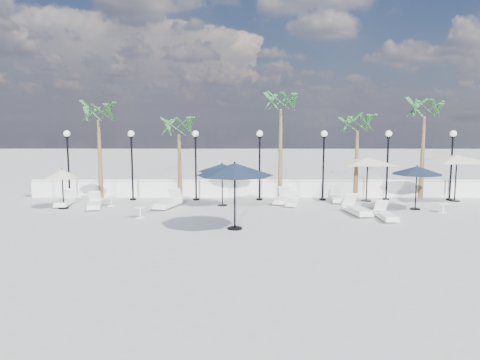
{
  "coord_description": "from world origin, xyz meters",
  "views": [
    {
      "loc": [
        -0.98,
        -18.99,
        4.5
      ],
      "look_at": [
        -1.06,
        3.61,
        1.5
      ],
      "focal_mm": 35.0,
      "sensor_mm": 36.0,
      "label": 1
    }
  ],
  "objects_px": {
    "parasol_navy_left": "(235,170)",
    "lounger_5": "(292,201)",
    "lounger_6": "(386,215)",
    "lounger_7": "(357,209)",
    "parasol_navy_right": "(417,170)",
    "parasol_cream_small": "(62,174)",
    "lounger_3": "(282,199)",
    "lounger_2": "(94,204)",
    "parasol_cream_sq_b": "(368,157)",
    "parasol_navy_mid": "(222,168)",
    "lounger_4": "(336,198)",
    "lounger_0": "(168,202)",
    "lounger_1": "(65,201)",
    "parasol_cream_sq_a": "(457,155)"
  },
  "relations": [
    {
      "from": "lounger_1",
      "to": "lounger_3",
      "type": "xyz_separation_m",
      "value": [
        11.26,
        0.77,
        0.0
      ]
    },
    {
      "from": "lounger_3",
      "to": "lounger_5",
      "type": "relative_size",
      "value": 1.17
    },
    {
      "from": "lounger_2",
      "to": "parasol_cream_small",
      "type": "height_order",
      "value": "parasol_cream_small"
    },
    {
      "from": "parasol_navy_left",
      "to": "lounger_5",
      "type": "bearing_deg",
      "value": 60.87
    },
    {
      "from": "lounger_4",
      "to": "parasol_navy_right",
      "type": "distance_m",
      "value": 4.41
    },
    {
      "from": "parasol_cream_sq_b",
      "to": "parasol_cream_small",
      "type": "xyz_separation_m",
      "value": [
        -15.73,
        -2.22,
        -0.66
      ]
    },
    {
      "from": "lounger_0",
      "to": "lounger_6",
      "type": "bearing_deg",
      "value": 2.32
    },
    {
      "from": "lounger_7",
      "to": "parasol_cream_small",
      "type": "xyz_separation_m",
      "value": [
        -14.32,
        1.41,
        1.47
      ]
    },
    {
      "from": "lounger_6",
      "to": "parasol_navy_mid",
      "type": "height_order",
      "value": "parasol_navy_mid"
    },
    {
      "from": "lounger_2",
      "to": "parasol_navy_mid",
      "type": "relative_size",
      "value": 0.79
    },
    {
      "from": "parasol_cream_sq_b",
      "to": "lounger_1",
      "type": "bearing_deg",
      "value": -174.68
    },
    {
      "from": "parasol_cream_sq_a",
      "to": "lounger_0",
      "type": "bearing_deg",
      "value": -172.64
    },
    {
      "from": "lounger_5",
      "to": "parasol_navy_mid",
      "type": "height_order",
      "value": "parasol_navy_mid"
    },
    {
      "from": "lounger_7",
      "to": "lounger_6",
      "type": "bearing_deg",
      "value": -59.35
    },
    {
      "from": "parasol_navy_left",
      "to": "parasol_cream_small",
      "type": "bearing_deg",
      "value": 153.48
    },
    {
      "from": "lounger_2",
      "to": "parasol_navy_mid",
      "type": "bearing_deg",
      "value": -6.87
    },
    {
      "from": "parasol_navy_mid",
      "to": "parasol_cream_sq_b",
      "type": "relative_size",
      "value": 0.48
    },
    {
      "from": "lounger_5",
      "to": "parasol_cream_small",
      "type": "relative_size",
      "value": 0.85
    },
    {
      "from": "parasol_navy_right",
      "to": "parasol_cream_small",
      "type": "distance_m",
      "value": 17.52
    },
    {
      "from": "lounger_0",
      "to": "lounger_6",
      "type": "xyz_separation_m",
      "value": [
        10.12,
        -2.78,
        -0.04
      ]
    },
    {
      "from": "parasol_navy_left",
      "to": "parasol_navy_mid",
      "type": "relative_size",
      "value": 1.26
    },
    {
      "from": "lounger_4",
      "to": "lounger_0",
      "type": "bearing_deg",
      "value": -165.65
    },
    {
      "from": "lounger_0",
      "to": "parasol_cream_small",
      "type": "xyz_separation_m",
      "value": [
        -5.22,
        -0.24,
        1.46
      ]
    },
    {
      "from": "lounger_1",
      "to": "parasol_cream_sq_a",
      "type": "bearing_deg",
      "value": -0.82
    },
    {
      "from": "parasol_navy_mid",
      "to": "lounger_5",
      "type": "bearing_deg",
      "value": 0.79
    },
    {
      "from": "lounger_3",
      "to": "parasol_navy_left",
      "type": "height_order",
      "value": "parasol_navy_left"
    },
    {
      "from": "lounger_1",
      "to": "lounger_6",
      "type": "relative_size",
      "value": 1.04
    },
    {
      "from": "parasol_cream_small",
      "to": "parasol_navy_mid",
      "type": "bearing_deg",
      "value": 6.2
    },
    {
      "from": "parasol_navy_mid",
      "to": "lounger_1",
      "type": "bearing_deg",
      "value": -179.12
    },
    {
      "from": "lounger_4",
      "to": "parasol_cream_sq_b",
      "type": "height_order",
      "value": "parasol_cream_sq_b"
    },
    {
      "from": "lounger_2",
      "to": "lounger_4",
      "type": "relative_size",
      "value": 1.04
    },
    {
      "from": "lounger_0",
      "to": "parasol_cream_sq_b",
      "type": "height_order",
      "value": "parasol_cream_sq_b"
    },
    {
      "from": "lounger_6",
      "to": "parasol_cream_small",
      "type": "height_order",
      "value": "parasol_cream_small"
    },
    {
      "from": "lounger_3",
      "to": "parasol_navy_right",
      "type": "bearing_deg",
      "value": 1.22
    },
    {
      "from": "lounger_4",
      "to": "parasol_navy_left",
      "type": "relative_size",
      "value": 0.6
    },
    {
      "from": "parasol_navy_mid",
      "to": "parasol_navy_left",
      "type": "bearing_deg",
      "value": -82.05
    },
    {
      "from": "parasol_navy_right",
      "to": "parasol_cream_sq_b",
      "type": "xyz_separation_m",
      "value": [
        -1.79,
        2.39,
        0.44
      ]
    },
    {
      "from": "lounger_1",
      "to": "lounger_6",
      "type": "distance_m",
      "value": 15.89
    },
    {
      "from": "lounger_6",
      "to": "lounger_7",
      "type": "height_order",
      "value": "lounger_7"
    },
    {
      "from": "lounger_2",
      "to": "parasol_navy_left",
      "type": "xyz_separation_m",
      "value": [
        7.11,
        -4.33,
        2.21
      ]
    },
    {
      "from": "lounger_3",
      "to": "lounger_2",
      "type": "bearing_deg",
      "value": -155.35
    },
    {
      "from": "lounger_0",
      "to": "parasol_cream_sq_a",
      "type": "bearing_deg",
      "value": 25.04
    },
    {
      "from": "lounger_1",
      "to": "lounger_7",
      "type": "distance_m",
      "value": 14.69
    },
    {
      "from": "parasol_navy_left",
      "to": "parasol_navy_mid",
      "type": "distance_m",
      "value": 5.24
    },
    {
      "from": "lounger_3",
      "to": "parasol_cream_small",
      "type": "distance_m",
      "value": 11.24
    },
    {
      "from": "parasol_navy_right",
      "to": "parasol_cream_sq_b",
      "type": "distance_m",
      "value": 3.02
    },
    {
      "from": "parasol_cream_sq_a",
      "to": "parasol_navy_right",
      "type": "bearing_deg",
      "value": -141.69
    },
    {
      "from": "parasol_cream_sq_b",
      "to": "lounger_4",
      "type": "bearing_deg",
      "value": -170.11
    },
    {
      "from": "parasol_navy_mid",
      "to": "parasol_cream_sq_a",
      "type": "relative_size",
      "value": 0.45
    },
    {
      "from": "lounger_3",
      "to": "lounger_7",
      "type": "xyz_separation_m",
      "value": [
        3.28,
        -2.92,
        0.02
      ]
    }
  ]
}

